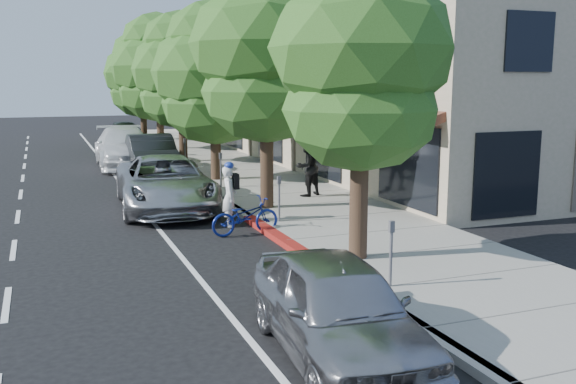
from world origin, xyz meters
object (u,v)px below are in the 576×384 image
street_tree_5 (142,75)px  dark_suv_far (125,133)px  dark_sedan (151,155)px  pedestrian (307,167)px  street_tree_3 (181,71)px  street_tree_2 (214,74)px  cyclist (230,196)px  street_tree_1 (266,48)px  street_tree_4 (158,68)px  silver_suv (165,183)px  bicycle (245,216)px  street_tree_0 (362,54)px  near_car_a (338,308)px  white_pickup (125,147)px

street_tree_5 → dark_suv_far: size_ratio=1.63×
dark_sedan → pedestrian: size_ratio=2.62×
street_tree_3 → pedestrian: size_ratio=3.62×
street_tree_2 → cyclist: bearing=-102.1°
street_tree_1 → street_tree_4: street_tree_1 is taller
street_tree_5 → dark_sedan: (-2.01, -15.12, -3.44)m
street_tree_4 → silver_suv: (-2.81, -16.50, -3.77)m
bicycle → dark_sedan: bearing=-3.4°
dark_sedan → pedestrian: bearing=-60.4°
street_tree_2 → street_tree_4: street_tree_4 is taller
street_tree_5 → pedestrian: 22.96m
street_tree_3 → street_tree_5: 12.00m
street_tree_0 → pedestrian: bearing=75.6°
street_tree_2 → cyclist: street_tree_2 is taller
street_tree_4 → dark_suv_far: bearing=107.7°
street_tree_3 → street_tree_5: bearing=90.0°
street_tree_0 → street_tree_1: 6.01m
silver_suv → near_car_a: bearing=-84.5°
dark_suv_far → street_tree_0: bearing=-87.1°
bicycle → white_pickup: white_pickup is taller
near_car_a → street_tree_1: bearing=81.0°
dark_suv_far → pedestrian: (3.28, -21.07, 0.39)m
pedestrian → street_tree_2: bearing=-91.6°
cyclist → bicycle: bearing=-159.0°
bicycle → street_tree_2: bearing=-16.0°
street_tree_4 → cyclist: size_ratio=4.56×
street_tree_4 → near_car_a: bearing=-95.1°
street_tree_1 → street_tree_3: (0.00, 12.00, -0.55)m
street_tree_0 → street_tree_2: street_tree_0 is taller
street_tree_5 → white_pickup: street_tree_5 is taller
street_tree_3 → silver_suv: size_ratio=1.20×
street_tree_3 → cyclist: street_tree_3 is taller
street_tree_5 → street_tree_4: bearing=-90.0°
street_tree_1 → dark_suv_far: (-1.40, 22.40, -4.16)m
dark_sedan → pedestrian: (3.90, -7.55, 0.28)m
street_tree_0 → dark_suv_far: street_tree_0 is taller
street_tree_4 → dark_suv_far: (-1.40, 4.40, -3.85)m
cyclist → dark_sedan: (-0.41, 10.35, 0.02)m
silver_suv → dark_suv_far: 20.95m
street_tree_4 → white_pickup: (-2.72, -5.91, -3.70)m
street_tree_5 → bicycle: size_ratio=3.86×
street_tree_2 → street_tree_5: street_tree_5 is taller
street_tree_3 → dark_suv_far: 11.10m
silver_suv → cyclist: bearing=-63.8°
dark_suv_far → near_car_a: size_ratio=1.00×
bicycle → pedestrian: 5.16m
street_tree_2 → street_tree_4: (0.00, 12.00, 0.39)m
silver_suv → white_pickup: bearing=93.5°
street_tree_5 → silver_suv: bearing=-97.1°
dark_sedan → dark_suv_far: bearing=89.7°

